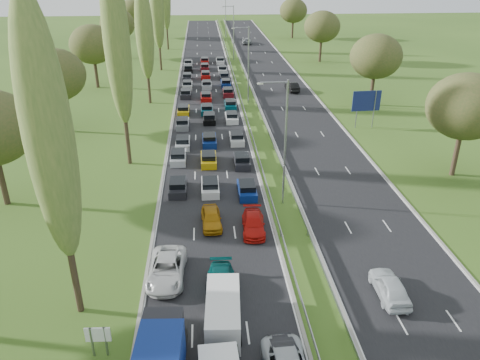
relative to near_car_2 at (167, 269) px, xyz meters
name	(u,v)px	position (x,y,z in m)	size (l,w,h in m)	color
ground	(247,99)	(10.40, 47.93, -0.80)	(260.00, 260.00, 0.00)	#335319
near_carriageway	(207,96)	(3.65, 50.43, -0.80)	(10.50, 215.00, 0.04)	black
far_carriageway	(284,94)	(17.15, 50.43, -0.80)	(10.50, 215.00, 0.04)	black
central_reservation	(246,92)	(10.40, 50.43, -0.25)	(2.36, 215.00, 0.32)	gray
lamp_columns	(248,66)	(10.40, 45.93, 5.20)	(0.18, 140.18, 12.00)	gray
poplar_row	(135,34)	(-5.60, 36.09, 11.58)	(2.80, 127.80, 22.44)	#2D2116
woodland_left	(47,81)	(-16.10, 30.55, 6.88)	(8.00, 166.00, 11.10)	#2D2116
woodland_right	(397,68)	(29.90, 34.59, 6.88)	(8.00, 153.00, 11.10)	#2D2116
traffic_queue_fill	(207,101)	(3.65, 45.48, -0.36)	(9.09, 69.03, 0.80)	black
near_car_2	(167,269)	(0.00, 0.00, 0.00)	(2.60, 5.64, 1.57)	silver
near_car_7	(221,284)	(3.90, -1.99, -0.08)	(1.96, 4.83, 1.40)	#044848
near_car_8	(211,218)	(3.44, 7.29, -0.06)	(1.72, 4.27, 1.46)	#AF710B
near_car_11	(253,224)	(7.04, 6.10, -0.10)	(1.91, 4.71, 1.37)	#B8100B
far_car_0	(390,287)	(15.58, -3.29, 0.00)	(1.84, 4.59, 1.56)	silver
far_car_1	(292,87)	(18.88, 52.51, 0.00)	(1.66, 4.77, 1.57)	black
far_car_2	(247,41)	(15.58, 103.70, -0.01)	(2.58, 5.60, 1.56)	gray
white_van_rear	(223,310)	(3.89, -5.11, 0.31)	(2.12, 5.41, 2.17)	silver
info_sign	(98,338)	(-3.50, -7.20, 0.57)	(1.50, 0.17, 2.10)	gray
direction_sign	(366,103)	(25.30, 32.15, 2.77)	(4.00, 0.33, 5.20)	gray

